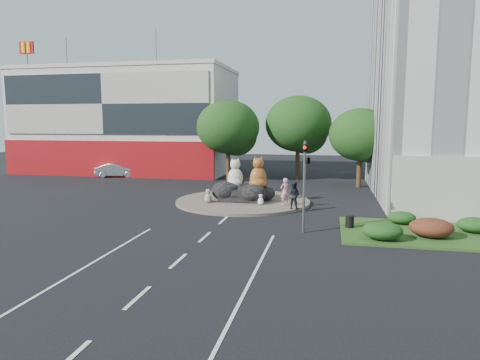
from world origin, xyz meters
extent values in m
plane|color=black|center=(0.00, 0.00, 0.00)|extent=(120.00, 120.00, 0.00)
cylinder|color=brown|center=(0.00, 10.00, 0.10)|extent=(10.00, 10.00, 0.20)
cube|color=silver|center=(-18.00, 28.00, 6.00)|extent=(25.00, 12.00, 12.00)
cube|color=maroon|center=(-18.00, 21.95, 2.00)|extent=(25.00, 0.30, 4.00)
cube|color=#B2AD9E|center=(-18.00, 21.90, 8.00)|extent=(24.00, 0.15, 6.50)
cube|color=silver|center=(-18.00, 28.00, 12.20)|extent=(25.20, 12.20, 0.40)
cylinder|color=#595B60|center=(-26.00, 28.00, 14.40)|extent=(0.10, 0.10, 4.00)
cylinder|color=#595B60|center=(-15.00, 30.00, 14.90)|extent=(0.10, 0.10, 5.00)
cube|color=maroon|center=(-28.50, 24.00, 14.60)|extent=(1.80, 0.25, 1.40)
cube|color=#1C4818|center=(12.00, 3.00, 0.06)|extent=(10.00, 6.00, 0.12)
cylinder|color=#382314|center=(-4.00, 22.00, 1.87)|extent=(0.44, 0.44, 3.74)
ellipsoid|color=#113410|center=(-4.00, 22.00, 5.53)|extent=(6.46, 6.46, 5.49)
sphere|color=#113410|center=(-3.20, 22.50, 4.68)|extent=(4.25, 4.25, 4.25)
sphere|color=#113410|center=(-4.70, 21.70, 4.93)|extent=(3.74, 3.74, 3.74)
cylinder|color=#382314|center=(3.00, 24.00, 1.98)|extent=(0.44, 0.44, 3.96)
ellipsoid|color=#113410|center=(3.00, 24.00, 5.85)|extent=(6.84, 6.84, 5.81)
sphere|color=#113410|center=(3.80, 24.50, 4.95)|extent=(4.50, 4.50, 4.50)
sphere|color=#113410|center=(2.30, 23.70, 5.22)|extent=(3.96, 3.96, 3.96)
cylinder|color=#382314|center=(9.00, 20.00, 1.65)|extent=(0.44, 0.44, 3.30)
ellipsoid|color=#113410|center=(9.00, 20.00, 4.88)|extent=(5.70, 5.70, 4.84)
sphere|color=#113410|center=(9.80, 20.50, 4.12)|extent=(3.75, 3.75, 3.75)
sphere|color=#113410|center=(8.30, 19.70, 4.35)|extent=(3.30, 3.30, 3.30)
ellipsoid|color=#113410|center=(9.00, 1.00, 0.57)|extent=(2.00, 1.60, 0.90)
ellipsoid|color=#431612|center=(11.50, 2.00, 0.61)|extent=(2.20, 1.76, 0.99)
ellipsoid|color=#113410|center=(14.00, 3.50, 0.53)|extent=(1.80, 1.44, 0.81)
ellipsoid|color=#113410|center=(10.50, 4.80, 0.48)|extent=(1.60, 1.28, 0.72)
cylinder|color=#595B60|center=(5.00, 2.00, 2.50)|extent=(0.14, 0.14, 5.00)
imported|color=black|center=(5.00, 2.00, 4.20)|extent=(0.21, 0.26, 1.30)
imported|color=black|center=(5.20, 2.00, 4.00)|extent=(0.26, 1.24, 0.50)
sphere|color=red|center=(5.00, 1.82, 4.65)|extent=(0.18, 0.18, 0.18)
cylinder|color=#595B60|center=(13.00, 8.00, 4.00)|extent=(0.18, 0.18, 8.00)
cylinder|color=#595B60|center=(12.00, 8.00, 8.00)|extent=(2.00, 0.12, 0.12)
cube|color=silver|center=(11.00, 8.00, 7.90)|extent=(0.50, 0.22, 0.12)
imported|color=pink|center=(3.28, 8.63, 1.16)|extent=(0.84, 0.80, 1.93)
imported|color=black|center=(4.00, 7.47, 1.12)|extent=(1.07, 0.94, 1.84)
imported|color=#B7B9BF|center=(-16.69, 22.18, 0.76)|extent=(4.86, 2.71, 1.52)
cylinder|color=black|center=(7.50, 3.26, 0.45)|extent=(0.62, 0.62, 0.67)
camera|label=1|loc=(6.31, -20.94, 5.94)|focal=32.00mm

